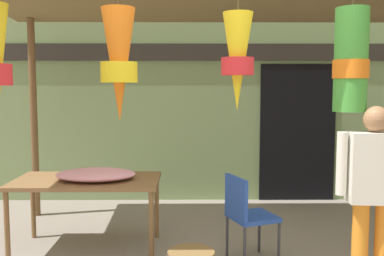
% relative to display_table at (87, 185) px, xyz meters
% --- Properties ---
extents(shop_facade, '(10.78, 0.29, 3.49)m').
position_rel_display_table_xyz_m(shop_facade, '(1.16, 2.08, 1.08)').
color(shop_facade, '#7A9360').
rests_on(shop_facade, ground_plane).
extents(market_stall_canopy, '(5.09, 2.53, 2.80)m').
position_rel_display_table_xyz_m(market_stall_canopy, '(1.44, -0.02, 1.77)').
color(market_stall_canopy, brown).
rests_on(market_stall_canopy, ground_plane).
extents(display_table, '(1.47, 0.80, 0.74)m').
position_rel_display_table_xyz_m(display_table, '(0.00, 0.00, 0.00)').
color(display_table, brown).
rests_on(display_table, ground_plane).
extents(flower_heap_on_table, '(0.80, 0.56, 0.11)m').
position_rel_display_table_xyz_m(flower_heap_on_table, '(0.11, -0.04, 0.12)').
color(flower_heap_on_table, pink).
rests_on(flower_heap_on_table, display_table).
extents(folding_chair, '(0.52, 0.52, 0.84)m').
position_rel_display_table_xyz_m(folding_chair, '(1.58, -0.37, -0.17)').
color(folding_chair, '#2347A8').
rests_on(folding_chair, ground_plane).
extents(passerby_at_right, '(0.59, 0.25, 1.52)m').
position_rel_display_table_xyz_m(passerby_at_right, '(2.51, -0.98, 0.22)').
color(passerby_at_right, orange).
rests_on(passerby_at_right, ground_plane).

